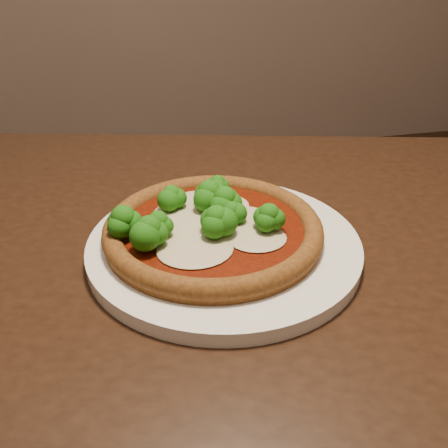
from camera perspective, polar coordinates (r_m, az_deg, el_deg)
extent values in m
cube|color=black|center=(0.63, 2.83, -5.00)|extent=(1.26, 1.08, 0.04)
cylinder|color=black|center=(1.25, -21.40, -8.51)|extent=(0.06, 0.06, 0.71)
cylinder|color=white|center=(0.62, 0.00, -2.45)|extent=(0.34, 0.34, 0.02)
cylinder|color=brown|center=(0.62, -1.25, -1.00)|extent=(0.27, 0.27, 0.01)
torus|color=brown|center=(0.62, -1.26, -0.44)|extent=(0.27, 0.27, 0.02)
cylinder|color=#5F1404|center=(0.62, -1.26, -0.40)|extent=(0.22, 0.22, 0.00)
ellipsoid|color=beige|center=(0.59, 3.83, -1.59)|extent=(0.07, 0.06, 0.01)
ellipsoid|color=beige|center=(0.63, 2.21, 0.70)|extent=(0.07, 0.06, 0.01)
ellipsoid|color=beige|center=(0.62, -0.86, -0.05)|extent=(0.11, 0.10, 0.01)
ellipsoid|color=beige|center=(0.66, -0.24, 2.13)|extent=(0.07, 0.07, 0.01)
ellipsoid|color=beige|center=(0.60, -7.65, -1.39)|extent=(0.06, 0.05, 0.00)
ellipsoid|color=beige|center=(0.68, -3.41, 3.00)|extent=(0.05, 0.04, 0.00)
ellipsoid|color=beige|center=(0.57, -3.33, -2.87)|extent=(0.09, 0.08, 0.01)
ellipsoid|color=beige|center=(0.65, -4.73, 1.33)|extent=(0.08, 0.07, 0.01)
ellipsoid|color=#288815|center=(0.68, -0.71, 4.62)|extent=(0.04, 0.04, 0.03)
ellipsoid|color=#288815|center=(0.62, 0.10, 2.81)|extent=(0.05, 0.05, 0.04)
ellipsoid|color=#288815|center=(0.64, -6.01, 3.23)|extent=(0.04, 0.04, 0.03)
ellipsoid|color=#288815|center=(0.60, 5.14, 0.98)|extent=(0.04, 0.04, 0.04)
ellipsoid|color=#288815|center=(0.65, 0.13, 3.32)|extent=(0.03, 0.03, 0.03)
ellipsoid|color=#288815|center=(0.64, -1.70, 3.54)|extent=(0.05, 0.05, 0.04)
ellipsoid|color=#288815|center=(0.59, -7.50, 0.20)|extent=(0.04, 0.04, 0.03)
ellipsoid|color=#288815|center=(0.59, -11.42, 0.54)|extent=(0.05, 0.05, 0.04)
ellipsoid|color=#288815|center=(0.58, -0.86, 0.57)|extent=(0.05, 0.05, 0.04)
ellipsoid|color=#288815|center=(0.61, 0.88, 1.44)|extent=(0.04, 0.04, 0.03)
ellipsoid|color=#288815|center=(0.57, -8.52, -0.65)|extent=(0.05, 0.05, 0.04)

